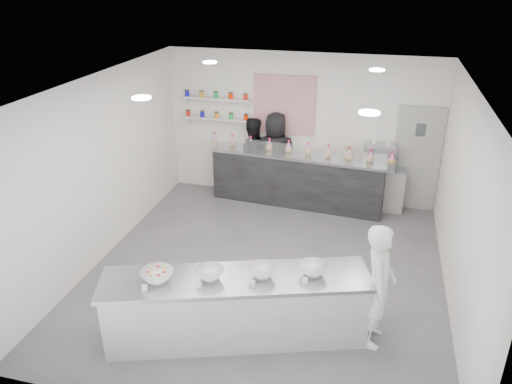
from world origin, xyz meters
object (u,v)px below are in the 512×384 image
Objects in this scene: espresso_ledge at (374,188)px; espresso_machine at (379,157)px; woman_prep at (378,286)px; staff_left at (252,157)px; back_bar at (297,179)px; staff_right at (275,156)px; prep_counter at (237,308)px.

espresso_machine is (0.04, 0.00, 0.67)m from espresso_ledge.
staff_left is at bearing 34.95° from woman_prep.
back_bar is 0.68m from staff_right.
staff_right is (0.51, 0.00, 0.07)m from staff_left.
espresso_machine is at bearing 158.34° from staff_left.
espresso_machine is 0.36× the size of staff_left.
prep_counter is 4.21m from back_bar.
prep_counter is 2.02× the size of staff_left.
woman_prep reaches higher than prep_counter.
staff_right is (-2.21, 4.08, 0.07)m from woman_prep.
back_bar is 2.97× the size of espresso_ledge.
prep_counter is at bearing -109.66° from espresso_ledge.
woman_prep is at bearing -88.20° from espresso_machine.
staff_right is (-0.47, 4.46, 0.45)m from prep_counter.
prep_counter is 4.58m from staff_left.
prep_counter is 0.97× the size of back_bar.
espresso_ledge is 0.70× the size of woman_prep.
staff_right is at bearing 159.89° from staff_left.
back_bar reaches higher than prep_counter.
staff_right is at bearing 29.70° from woman_prep.
prep_counter is at bearing 103.78° from woman_prep.
woman_prep is (1.69, -3.83, 0.30)m from back_bar.
woman_prep is at bearing -61.22° from back_bar.
staff_right is at bearing 158.88° from back_bar.
staff_left is at bearing -9.28° from staff_right.
staff_right reaches higher than staff_left.
staff_left is at bearing 83.81° from prep_counter.
prep_counter is 2.02× the size of woman_prep.
back_bar is at bearing 144.70° from staff_right.
espresso_machine is 0.33× the size of staff_right.
staff_left reaches higher than espresso_ledge.
espresso_ledge is at bearing 51.78° from prep_counter.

